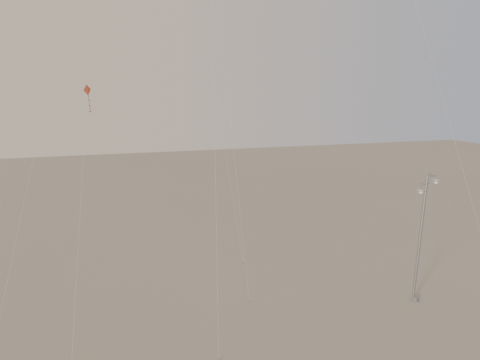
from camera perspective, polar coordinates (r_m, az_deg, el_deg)
name	(u,v)px	position (r m, az deg, el deg)	size (l,w,h in m)	color
ground	(325,360)	(25.83, 10.32, -20.80)	(160.00, 160.00, 0.00)	gray
street_lamp	(421,234)	(31.82, 21.24, -6.16)	(1.62, 0.55, 8.47)	gray
kite_3	(83,166)	(24.69, -18.58, 1.65)	(1.85, 14.19, 13.77)	maroon
kite_4	(427,44)	(33.55, 21.84, 15.09)	(2.97, 8.47, 21.92)	#342F2B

